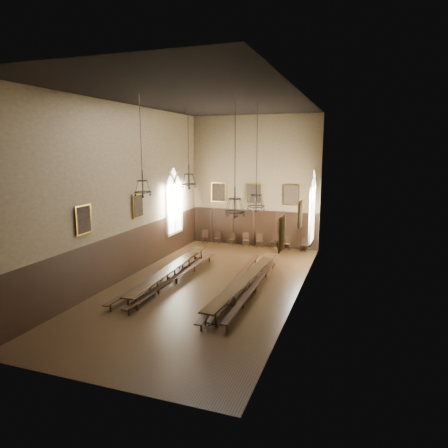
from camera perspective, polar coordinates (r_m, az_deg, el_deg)
The scene contains 34 objects.
floor at distance 20.23m, azimuth -2.48°, elevation -8.82°, with size 9.00×18.00×0.02m, color black.
ceiling at distance 19.20m, azimuth -2.70°, elevation 17.45°, with size 9.00×18.00×0.02m, color black.
wall_back at distance 27.73m, azimuth 4.37°, elevation 6.02°, with size 9.00×0.02×9.00m, color #766748.
wall_front at distance 11.44m, azimuth -19.55°, elevation -1.28°, with size 9.00×0.02×9.00m, color #766748.
wall_left at distance 21.28m, azimuth -13.97°, elevation 4.32°, with size 0.02×18.00×9.00m, color #766748.
wall_right at distance 18.03m, azimuth 10.87°, elevation 3.34°, with size 0.02×18.00×9.00m, color #766748.
wainscot_panelling at distance 19.85m, azimuth -2.50°, elevation -5.39°, with size 9.00×18.00×2.50m, color black, non-canonical shape.
table_left at distance 21.11m, azimuth -7.52°, elevation -7.02°, with size 1.13×9.17×0.71m.
table_right at distance 19.32m, azimuth 3.11°, elevation -8.64°, with size 1.10×9.11×0.71m.
bench_left_outer at distance 21.07m, azimuth -9.02°, elevation -7.35°, with size 0.51×9.26×0.42m.
bench_left_inner at distance 20.55m, azimuth -6.76°, elevation -7.77°, with size 0.53×9.22×0.41m.
bench_right_inner at distance 19.55m, azimuth 1.52°, elevation -8.59°, with size 0.71×10.17×0.46m.
bench_right_outer at distance 19.38m, azimuth 4.56°, elevation -8.84°, with size 0.39×9.65×0.43m.
chair_0 at distance 29.06m, azimuth -2.74°, elevation -2.16°, with size 0.52×0.52×0.94m.
chair_1 at distance 28.70m, azimuth -0.97°, elevation -2.35°, with size 0.39×0.39×0.89m.
chair_2 at distance 28.42m, azimuth 1.12°, elevation -2.49°, with size 0.47×0.47×0.86m.
chair_3 at distance 28.00m, azimuth 3.13°, elevation -2.65°, with size 0.54×0.54×0.95m.
chair_4 at distance 27.81m, azimuth 5.10°, elevation -2.77°, with size 0.52×0.52×0.95m.
chair_5 at distance 27.61m, azimuth 7.19°, elevation -2.88°, with size 0.52×0.52×1.00m.
chair_6 at distance 27.38m, azimuth 8.98°, elevation -3.13°, with size 0.41×0.41×0.88m.
chair_7 at distance 27.20m, azimuth 11.27°, elevation -3.30°, with size 0.40×0.40×0.87m.
chandelier_back_left at distance 22.43m, azimuth -5.04°, elevation 6.40°, with size 0.87×0.87×4.35m.
chandelier_back_right at distance 20.91m, azimuth 4.61°, elevation 3.40°, with size 0.93×0.93×5.39m.
chandelier_front_left at distance 17.70m, azimuth -11.55°, elevation 5.50°, with size 0.76×0.76×4.24m.
chandelier_front_right at distance 16.59m, azimuth 1.55°, elevation 2.91°, with size 0.84×0.84×4.98m.
portrait_back_0 at distance 28.46m, azimuth -0.80°, elevation 4.56°, with size 1.10×0.12×1.40m.
portrait_back_1 at distance 27.68m, azimuth 4.28°, elevation 4.35°, with size 1.10×0.12×1.40m.
portrait_back_2 at distance 27.13m, azimuth 9.60°, elevation 4.11°, with size 1.10×0.12×1.40m.
portrait_left_0 at distance 22.15m, azimuth -12.19°, elevation 2.55°, with size 0.12×1.00×1.30m.
portrait_left_1 at distance 18.51m, azimuth -19.41°, elevation 0.60°, with size 0.12×1.00×1.30m.
portrait_right_0 at distance 19.15m, azimuth 10.85°, elevation 1.34°, with size 0.12×1.00×1.30m.
portrait_right_1 at distance 14.78m, azimuth 8.25°, elevation -1.32°, with size 0.12×1.00×1.30m.
window_right at distance 23.60m, azimuth 12.56°, elevation 2.29°, with size 0.20×2.20×4.60m, color white, non-canonical shape.
window_left at distance 26.12m, azimuth -7.13°, elevation 3.26°, with size 0.20×2.20×4.60m, color white, non-canonical shape.
Camera 1 is at (7.08, -17.71, 6.76)m, focal length 32.00 mm.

